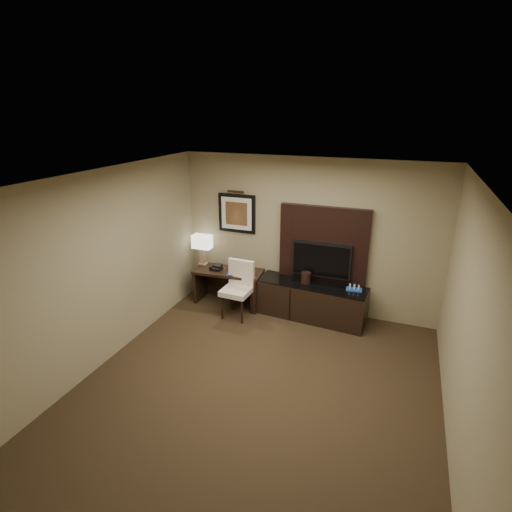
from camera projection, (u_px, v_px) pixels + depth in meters
The scene contains 20 objects.
floor at pixel (255, 392), 5.14m from camera, with size 4.50×5.00×0.01m, color #2E2114.
ceiling at pixel (255, 182), 4.19m from camera, with size 4.50×5.00×0.01m, color silver.
wall_back at pixel (307, 237), 6.86m from camera, with size 4.50×0.01×2.70m, color gray.
wall_front at pixel (111, 465), 2.48m from camera, with size 4.50×0.01×2.70m, color gray.
wall_left at pixel (101, 271), 5.42m from camera, with size 0.01×5.00×2.70m, color gray.
wall_right at pixel (469, 334), 3.92m from camera, with size 0.01×5.00×2.70m, color gray.
desk at pixel (229, 287), 7.35m from camera, with size 1.24×0.53×0.66m, color black.
credenza at pixel (311, 301), 6.84m from camera, with size 1.86×0.52×0.64m, color black.
tv_wall_panel at pixel (323, 244), 6.73m from camera, with size 1.50×0.12×1.30m, color black.
tv at pixel (321, 260), 6.73m from camera, with size 1.00×0.08×0.60m, color black.
artwork at pixel (237, 213), 7.16m from camera, with size 0.70×0.04×0.70m, color black.
picture_light at pixel (236, 192), 6.99m from camera, with size 0.04×0.04×0.30m, color #412414.
desk_chair at pixel (236, 291), 6.83m from camera, with size 0.47×0.55×0.99m, color beige, non-canonical shape.
table_lamp at pixel (202, 248), 7.42m from camera, with size 0.38×0.22×0.63m, color tan, non-canonical shape.
desk_phone at pixel (216, 267), 7.24m from camera, with size 0.19×0.17×0.10m, color black, non-canonical shape.
blue_folder at pixel (234, 273), 7.11m from camera, with size 0.23×0.30×0.02m, color navy.
book at pixel (233, 266), 7.12m from camera, with size 0.17×0.02×0.23m, color #9E9B7C.
water_bottle at pixel (249, 267), 7.14m from camera, with size 0.06×0.06×0.18m, color silver.
ice_bucket at pixel (306, 278), 6.75m from camera, with size 0.17×0.17×0.19m, color black.
minibar_tray at pixel (354, 287), 6.49m from camera, with size 0.25×0.15×0.09m, color blue, non-canonical shape.
Camera 1 is at (1.50, -3.92, 3.43)m, focal length 28.00 mm.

